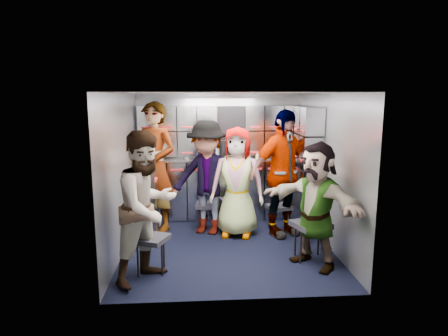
{
  "coord_description": "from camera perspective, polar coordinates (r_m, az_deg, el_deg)",
  "views": [
    {
      "loc": [
        -0.41,
        -5.27,
        2.07
      ],
      "look_at": [
        -0.02,
        0.35,
        1.04
      ],
      "focal_mm": 32.0,
      "sensor_mm": 36.0,
      "label": 1
    }
  ],
  "objects": [
    {
      "name": "attendant_standing",
      "position": [
        6.18,
        -9.87,
        0.15
      ],
      "size": [
        0.86,
        0.79,
        1.98
      ],
      "primitive_type": "imported",
      "rotation": [
        0.0,
        0.0,
        -0.56
      ],
      "color": "black",
      "rests_on": "ground"
    },
    {
      "name": "cart_bank_left",
      "position": [
        6.09,
        -11.26,
        -4.82
      ],
      "size": [
        0.38,
        0.76,
        0.99
      ],
      "primitive_type": "cube",
      "color": "#9297A1",
      "rests_on": "ground"
    },
    {
      "name": "cart_bank_back",
      "position": [
        6.76,
        -0.41,
        -3.1
      ],
      "size": [
        2.68,
        0.38,
        0.99
      ],
      "primitive_type": "cube",
      "color": "#9297A1",
      "rests_on": "ground"
    },
    {
      "name": "coffee_niche",
      "position": [
        6.73,
        1.05,
        5.26
      ],
      "size": [
        0.46,
        0.16,
        0.84
      ],
      "primitive_type": null,
      "color": "black",
      "rests_on": "wall_back"
    },
    {
      "name": "attendant_arc_b",
      "position": [
        5.96,
        -2.43,
        -1.4
      ],
      "size": [
        1.26,
        1.0,
        1.71
      ],
      "primitive_type": "imported",
      "rotation": [
        0.0,
        0.0,
        -0.38
      ],
      "color": "black",
      "rests_on": "ground"
    },
    {
      "name": "cup_left",
      "position": [
        6.62,
        -10.7,
        1.58
      ],
      "size": [
        0.08,
        0.08,
        0.1
      ],
      "primitive_type": "cylinder",
      "color": "tan",
      "rests_on": "counter"
    },
    {
      "name": "jump_seat_near_left",
      "position": [
        4.83,
        -10.45,
        -10.14
      ],
      "size": [
        0.49,
        0.48,
        0.45
      ],
      "rotation": [
        0.0,
        0.0,
        -0.4
      ],
      "color": "black",
      "rests_on": "ground"
    },
    {
      "name": "wall_right",
      "position": [
        5.67,
        14.71,
        -0.35
      ],
      "size": [
        0.04,
        3.0,
        2.1
      ],
      "primitive_type": "cube",
      "color": "#90969D",
      "rests_on": "ground"
    },
    {
      "name": "attendant_arc_e",
      "position": [
        4.94,
        12.98,
        -5.15
      ],
      "size": [
        1.21,
        1.42,
        1.54
      ],
      "primitive_type": "imported",
      "rotation": [
        0.0,
        0.0,
        -0.94
      ],
      "color": "black",
      "rests_on": "ground"
    },
    {
      "name": "locker_bank_right",
      "position": [
        6.22,
        11.53,
        4.82
      ],
      "size": [
        0.28,
        1.0,
        0.82
      ],
      "primitive_type": "cube",
      "color": "#9297A1",
      "rests_on": "wall_right"
    },
    {
      "name": "attendant_arc_d",
      "position": [
        5.92,
        8.33,
        -0.79
      ],
      "size": [
        1.19,
        0.88,
        1.87
      ],
      "primitive_type": "imported",
      "rotation": [
        0.0,
        0.0,
        0.44
      ],
      "color": "black",
      "rests_on": "ground"
    },
    {
      "name": "ceiling",
      "position": [
        5.29,
        0.46,
        10.69
      ],
      "size": [
        2.8,
        3.0,
        0.02
      ],
      "primitive_type": "cube",
      "color": "silver",
      "rests_on": "wall_back"
    },
    {
      "name": "bottle_left",
      "position": [
        6.58,
        -1.03,
        2.28
      ],
      "size": [
        0.07,
        0.07,
        0.23
      ],
      "primitive_type": "cylinder",
      "color": "white",
      "rests_on": "counter"
    },
    {
      "name": "attendant_arc_c",
      "position": [
        5.87,
        1.91,
        -2.03
      ],
      "size": [
        0.89,
        0.69,
        1.62
      ],
      "primitive_type": "imported",
      "rotation": [
        0.0,
        0.0,
        -0.24
      ],
      "color": "black",
      "rests_on": "ground"
    },
    {
      "name": "jump_seat_mid_right",
      "position": [
        6.22,
        7.83,
        -5.71
      ],
      "size": [
        0.42,
        0.41,
        0.4
      ],
      "rotation": [
        0.0,
        0.0,
        0.31
      ],
      "color": "black",
      "rests_on": "ground"
    },
    {
      "name": "wall_back",
      "position": [
        6.86,
        -0.53,
        1.82
      ],
      "size": [
        2.8,
        0.04,
        2.1
      ],
      "primitive_type": "cube",
      "color": "#90969D",
      "rests_on": "ground"
    },
    {
      "name": "jump_seat_mid_left",
      "position": [
        6.25,
        -2.44,
        -5.48
      ],
      "size": [
        0.37,
        0.35,
        0.41
      ],
      "rotation": [
        0.0,
        0.0,
        -0.08
      ],
      "color": "black",
      "rests_on": "ground"
    },
    {
      "name": "bottle_mid",
      "position": [
        6.57,
        -5.33,
        2.43
      ],
      "size": [
        0.06,
        0.06,
        0.27
      ],
      "primitive_type": "cylinder",
      "color": "white",
      "rests_on": "counter"
    },
    {
      "name": "attendant_arc_a",
      "position": [
        4.51,
        -10.89,
        -5.5
      ],
      "size": [
        1.03,
        1.05,
        1.7
      ],
      "primitive_type": "imported",
      "rotation": [
        0.0,
        0.0,
        0.87
      ],
      "color": "black",
      "rests_on": "ground"
    },
    {
      "name": "locker_bank_back",
      "position": [
        6.66,
        -0.46,
        5.38
      ],
      "size": [
        2.68,
        0.28,
        0.82
      ],
      "primitive_type": "cube",
      "color": "#9297A1",
      "rests_on": "wall_back"
    },
    {
      "name": "counter",
      "position": [
        6.66,
        -0.42,
        1.25
      ],
      "size": [
        2.68,
        0.42,
        0.03
      ],
      "primitive_type": "cube",
      "color": "#B0B2B7",
      "rests_on": "cart_bank_back"
    },
    {
      "name": "wall_left",
      "position": [
        5.46,
        -14.37,
        -0.73
      ],
      "size": [
        0.04,
        3.0,
        2.1
      ],
      "primitive_type": "cube",
      "color": "#90969D",
      "rests_on": "ground"
    },
    {
      "name": "red_latch_strip",
      "position": [
        6.48,
        -0.31,
        -0.2
      ],
      "size": [
        2.6,
        0.02,
        0.03
      ],
      "primitive_type": "cube",
      "color": "#AA1A22",
      "rests_on": "cart_bank_back"
    },
    {
      "name": "right_cabinet",
      "position": [
        6.3,
        11.45,
        -4.27
      ],
      "size": [
        0.28,
        1.2,
        1.0
      ],
      "primitive_type": "cube",
      "color": "#9297A1",
      "rests_on": "ground"
    },
    {
      "name": "bottle_right",
      "position": [
        6.75,
        9.18,
        2.41
      ],
      "size": [
        0.07,
        0.07,
        0.24
      ],
      "primitive_type": "cylinder",
      "color": "white",
      "rests_on": "counter"
    },
    {
      "name": "jump_seat_center",
      "position": [
        6.13,
        1.71,
        -5.03
      ],
      "size": [
        0.52,
        0.5,
        0.5
      ],
      "rotation": [
        0.0,
        0.0,
        0.27
      ],
      "color": "black",
      "rests_on": "ground"
    },
    {
      "name": "cup_right",
      "position": [
        6.65,
        4.89,
        1.83
      ],
      "size": [
        0.09,
        0.09,
        0.11
      ],
      "primitive_type": "cylinder",
      "color": "tan",
      "rests_on": "counter"
    },
    {
      "name": "jump_seat_near_right",
      "position": [
        5.21,
        12.26,
        -8.16
      ],
      "size": [
        0.53,
        0.51,
        0.49
      ],
      "rotation": [
        0.0,
        0.0,
        0.34
      ],
      "color": "black",
      "rests_on": "ground"
    },
    {
      "name": "floor",
      "position": [
        5.68,
        0.43,
        -11.01
      ],
      "size": [
        3.0,
        3.0,
        0.0
      ],
      "primitive_type": "plane",
      "color": "black",
      "rests_on": "ground"
    }
  ]
}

